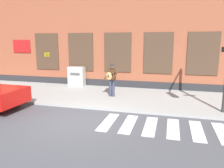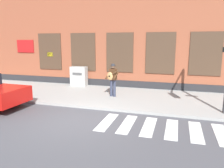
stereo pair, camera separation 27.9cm
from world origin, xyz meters
name	(u,v)px [view 1 (the left image)]	position (x,y,z in m)	size (l,w,h in m)	color
ground_plane	(79,121)	(0.00, 0.00, 0.00)	(160.00, 160.00, 0.00)	#4C4C51
sidewalk	(107,96)	(0.00, 3.86, 0.06)	(28.00, 4.74, 0.11)	#9E9E99
building_backdrop	(124,34)	(0.00, 8.22, 3.56)	(28.00, 4.06, 7.13)	brown
crosswalk	(173,128)	(3.51, 0.19, 0.01)	(5.20, 1.90, 0.01)	silver
busker	(111,78)	(0.30, 3.62, 1.12)	(0.72, 0.64, 1.76)	#33384C
utility_box	(77,76)	(-2.69, 5.78, 0.75)	(1.09, 0.53, 1.28)	#ADADA8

